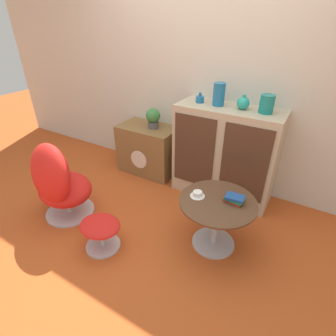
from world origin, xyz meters
TOP-DOWN VIEW (x-y plane):
  - ground_plane at (0.00, 0.00)m, footprint 12.00×12.00m
  - wall_back at (0.00, 1.33)m, footprint 6.40×0.06m
  - sideboard at (0.42, 1.08)m, footprint 1.06×0.45m
  - tv_console at (-0.57, 1.08)m, footprint 0.73×0.45m
  - egg_chair at (-0.80, -0.12)m, footprint 0.65×0.61m
  - ottoman at (-0.17, -0.25)m, footprint 0.37×0.31m
  - coffee_table at (0.66, 0.29)m, footprint 0.64×0.64m
  - vase_leftmost at (0.09, 1.08)m, footprint 0.08×0.08m
  - vase_inner_left at (0.29, 1.08)m, footprint 0.12×0.12m
  - vase_inner_right at (0.54, 1.08)m, footprint 0.12×0.12m
  - vase_rightmost at (0.75, 1.08)m, footprint 0.13×0.13m
  - potted_plant at (-0.49, 1.08)m, footprint 0.17×0.17m
  - teacup at (0.48, 0.26)m, footprint 0.12×0.12m
  - book_stack at (0.77, 0.35)m, footprint 0.17×0.12m
  - bowl at (0.75, 0.40)m, footprint 0.13×0.13m

SIDE VIEW (x-z plane):
  - ground_plane at x=0.00m, z-range 0.00..0.00m
  - ottoman at x=-0.17m, z-range 0.06..0.35m
  - tv_console at x=-0.57m, z-range 0.00..0.61m
  - coffee_table at x=0.66m, z-range 0.09..0.57m
  - egg_chair at x=-0.80m, z-range -0.02..0.81m
  - bowl at x=0.75m, z-range 0.48..0.51m
  - teacup at x=0.48m, z-range 0.47..0.52m
  - book_stack at x=0.77m, z-range 0.48..0.53m
  - sideboard at x=0.42m, z-range 0.00..1.01m
  - potted_plant at x=-0.49m, z-range 0.62..0.87m
  - vase_leftmost at x=0.09m, z-range 0.99..1.09m
  - vase_inner_right at x=0.54m, z-range 1.00..1.14m
  - vase_rightmost at x=0.75m, z-range 1.01..1.18m
  - vase_inner_left at x=0.29m, z-range 1.01..1.23m
  - wall_back at x=0.00m, z-range 0.00..2.60m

